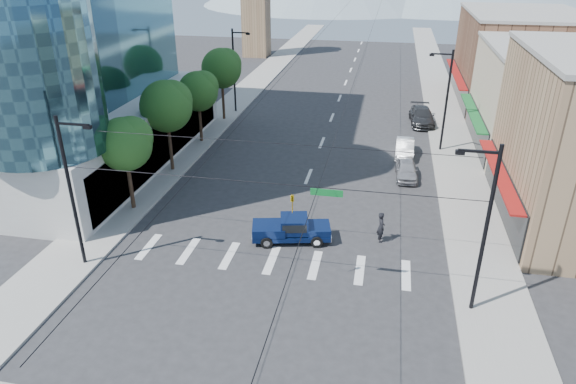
{
  "coord_description": "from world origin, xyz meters",
  "views": [
    {
      "loc": [
        5.71,
        -23.41,
        16.8
      ],
      "look_at": [
        0.15,
        4.72,
        3.0
      ],
      "focal_mm": 32.0,
      "sensor_mm": 36.0,
      "label": 1
    }
  ],
  "objects_px": {
    "pickup_truck": "(291,228)",
    "parked_car_mid": "(405,148)",
    "pedestrian": "(381,227)",
    "parked_car_far": "(422,116)",
    "parked_car_near": "(406,170)"
  },
  "relations": [
    {
      "from": "pedestrian",
      "to": "parked_car_mid",
      "type": "height_order",
      "value": "pedestrian"
    },
    {
      "from": "pickup_truck",
      "to": "parked_car_near",
      "type": "relative_size",
      "value": 1.27
    },
    {
      "from": "pickup_truck",
      "to": "pedestrian",
      "type": "bearing_deg",
      "value": -1.82
    },
    {
      "from": "pickup_truck",
      "to": "parked_car_mid",
      "type": "height_order",
      "value": "pickup_truck"
    },
    {
      "from": "parked_car_near",
      "to": "parked_car_far",
      "type": "distance_m",
      "value": 14.47
    },
    {
      "from": "pedestrian",
      "to": "pickup_truck",
      "type": "bearing_deg",
      "value": 83.4
    },
    {
      "from": "pedestrian",
      "to": "parked_car_far",
      "type": "bearing_deg",
      "value": -25.29
    },
    {
      "from": "parked_car_near",
      "to": "parked_car_mid",
      "type": "distance_m",
      "value": 4.87
    },
    {
      "from": "pedestrian",
      "to": "parked_car_far",
      "type": "xyz_separation_m",
      "value": [
        3.4,
        24.66,
        -0.18
      ]
    },
    {
      "from": "parked_car_mid",
      "to": "pickup_truck",
      "type": "bearing_deg",
      "value": -112.7
    },
    {
      "from": "pickup_truck",
      "to": "parked_car_mid",
      "type": "bearing_deg",
      "value": 53.67
    },
    {
      "from": "pedestrian",
      "to": "parked_car_near",
      "type": "xyz_separation_m",
      "value": [
        1.69,
        10.28,
        -0.3
      ]
    },
    {
      "from": "parked_car_near",
      "to": "parked_car_mid",
      "type": "xyz_separation_m",
      "value": [
        -0.1,
        4.87,
        0.03
      ]
    },
    {
      "from": "parked_car_far",
      "to": "parked_car_near",
      "type": "bearing_deg",
      "value": -100.81
    },
    {
      "from": "parked_car_far",
      "to": "parked_car_mid",
      "type": "bearing_deg",
      "value": -104.78
    }
  ]
}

